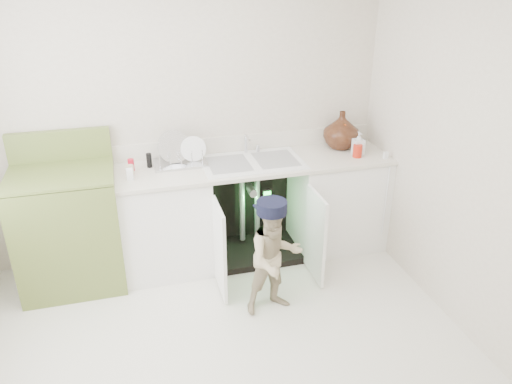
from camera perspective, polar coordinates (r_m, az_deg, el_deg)
The scene contains 5 objects.
ground at distance 3.61m, azimuth -4.06°, elevation -18.01°, with size 3.50×3.50×0.00m, color silver.
room_shell at distance 2.90m, azimuth -4.80°, elevation 0.34°, with size 6.00×5.50×1.26m.
counter_run at distance 4.42m, azimuth -0.05°, elevation -1.60°, with size 2.44×1.02×1.24m.
avocado_stove at distance 4.28m, azimuth -20.56°, elevation -3.79°, with size 0.79×0.65×1.23m.
repair_worker at distance 3.72m, azimuth 2.16°, elevation -7.40°, with size 0.48×0.68×0.92m.
Camera 1 is at (-0.46, -2.60, 2.46)m, focal length 35.00 mm.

